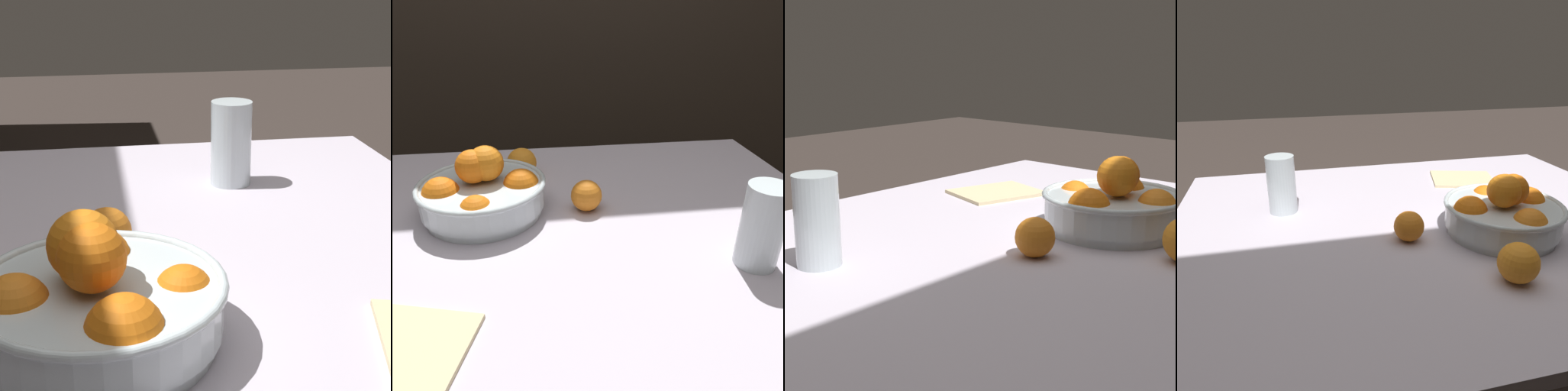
{
  "view_description": "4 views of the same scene",
  "coord_description": "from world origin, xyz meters",
  "views": [
    {
      "loc": [
        -0.79,
        0.11,
        1.15
      ],
      "look_at": [
        0.13,
        -0.05,
        0.8
      ],
      "focal_mm": 60.0,
      "sensor_mm": 36.0,
      "label": 1
    },
    {
      "loc": [
        -0.02,
        -0.68,
        1.17
      ],
      "look_at": [
        0.07,
        -0.0,
        0.82
      ],
      "focal_mm": 35.0,
      "sensor_mm": 36.0,
      "label": 2
    },
    {
      "loc": [
        0.96,
        0.76,
        1.11
      ],
      "look_at": [
        0.08,
        -0.04,
        0.83
      ],
      "focal_mm": 60.0,
      "sensor_mm": 36.0,
      "label": 3
    },
    {
      "loc": [
        0.36,
        0.85,
        1.17
      ],
      "look_at": [
        0.15,
        -0.01,
        0.82
      ],
      "focal_mm": 35.0,
      "sensor_mm": 36.0,
      "label": 4
    }
  ],
  "objects": [
    {
      "name": "fruit_bowl",
      "position": [
        -0.15,
        0.11,
        0.79
      ],
      "size": [
        0.28,
        0.28,
        0.16
      ],
      "color": "silver",
      "rests_on": "dining_table"
    },
    {
      "name": "orange_loose_near_bowl",
      "position": [
        0.08,
        0.09,
        0.77
      ],
      "size": [
        0.07,
        0.07,
        0.07
      ],
      "primitive_type": "sphere",
      "color": "orange",
      "rests_on": "dining_table"
    },
    {
      "name": "napkin",
      "position": [
        -0.24,
        -0.27,
        0.74
      ],
      "size": [
        0.24,
        0.21,
        0.01
      ],
      "primitive_type": "cube",
      "rotation": [
        0.0,
        0.0,
        -0.27
      ],
      "color": "beige",
      "rests_on": "dining_table"
    },
    {
      "name": "dining_table",
      "position": [
        0.0,
        0.0,
        0.67
      ],
      "size": [
        1.31,
        1.04,
        0.74
      ],
      "color": "silver",
      "rests_on": "ground_plane"
    },
    {
      "name": "juice_glass",
      "position": [
        0.36,
        -0.15,
        0.81
      ],
      "size": [
        0.08,
        0.08,
        0.16
      ],
      "color": "#F4A314",
      "rests_on": "dining_table"
    }
  ]
}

